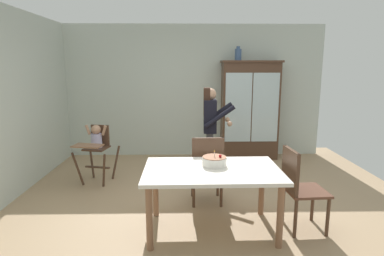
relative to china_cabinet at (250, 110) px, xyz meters
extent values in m
plane|color=tan|center=(-1.14, -2.37, -0.99)|extent=(6.24, 6.24, 0.00)
cube|color=beige|center=(-1.14, 0.26, 0.36)|extent=(5.32, 0.06, 2.70)
cube|color=#4C3323|center=(0.00, 0.00, -0.03)|extent=(1.13, 0.42, 1.94)
cube|color=#4C3323|center=(0.00, 0.00, 0.96)|extent=(1.19, 0.48, 0.04)
cube|color=silver|center=(-0.27, -0.21, 0.07)|extent=(0.51, 0.01, 1.36)
cube|color=silver|center=(0.27, -0.21, 0.07)|extent=(0.51, 0.01, 1.36)
cube|color=#4C3323|center=(0.00, 0.00, 0.07)|extent=(1.05, 0.36, 0.02)
cylinder|color=#3D567F|center=(-0.26, 0.00, 1.09)|extent=(0.13, 0.13, 0.22)
cylinder|color=#3D567F|center=(-0.26, 0.00, 1.23)|extent=(0.07, 0.07, 0.05)
cylinder|color=#4C3323|center=(-3.00, -1.56, -0.71)|extent=(0.16, 0.12, 0.56)
cylinder|color=#4C3323|center=(-2.56, -1.65, -0.71)|extent=(0.12, 0.16, 0.56)
cylinder|color=#4C3323|center=(-2.90, -1.13, -0.71)|extent=(0.12, 0.16, 0.56)
cylinder|color=#4C3323|center=(-2.47, -1.22, -0.71)|extent=(0.16, 0.12, 0.56)
cube|color=#4C3323|center=(-2.73, -1.39, -0.74)|extent=(0.42, 0.13, 0.02)
cube|color=#4C3323|center=(-2.73, -1.39, -0.42)|extent=(0.40, 0.40, 0.02)
cube|color=#4C3323|center=(-2.70, -1.24, -0.24)|extent=(0.31, 0.09, 0.34)
cube|color=brown|center=(-2.79, -1.66, -0.31)|extent=(0.48, 0.33, 0.02)
cylinder|color=#B2ADD1|center=(-2.73, -1.37, -0.30)|extent=(0.17, 0.17, 0.22)
sphere|color=tan|center=(-2.73, -1.37, -0.12)|extent=(0.15, 0.15, 0.15)
cylinder|color=tan|center=(-2.87, -1.34, -0.13)|extent=(0.10, 0.06, 0.17)
cylinder|color=tan|center=(-2.59, -1.40, -0.13)|extent=(0.10, 0.06, 0.17)
cylinder|color=#47474C|center=(-0.91, -1.40, -0.58)|extent=(0.11, 0.11, 0.82)
cylinder|color=#47474C|center=(-0.90, -1.23, -0.58)|extent=(0.11, 0.11, 0.82)
cube|color=black|center=(-0.91, -1.32, 0.09)|extent=(0.21, 0.37, 0.52)
cube|color=white|center=(-0.80, -1.32, 0.09)|extent=(0.01, 0.06, 0.49)
sphere|color=tan|center=(-0.91, -1.32, 0.44)|extent=(0.19, 0.19, 0.19)
cube|color=#382319|center=(-0.96, -1.32, 0.32)|extent=(0.11, 0.20, 0.44)
cylinder|color=black|center=(-0.77, -1.53, 0.10)|extent=(0.49, 0.09, 0.37)
sphere|color=tan|center=(-0.61, -1.53, -0.01)|extent=(0.08, 0.08, 0.08)
cylinder|color=black|center=(-0.76, -1.12, 0.10)|extent=(0.49, 0.09, 0.37)
sphere|color=tan|center=(-0.60, -1.13, -0.01)|extent=(0.08, 0.08, 0.08)
cube|color=silver|center=(-1.00, -2.98, -0.27)|extent=(1.53, 0.97, 0.04)
cylinder|color=brown|center=(-1.67, -3.37, -0.64)|extent=(0.07, 0.07, 0.70)
cylinder|color=brown|center=(-0.33, -3.36, -0.64)|extent=(0.07, 0.07, 0.70)
cylinder|color=brown|center=(-1.68, -2.60, -0.64)|extent=(0.07, 0.07, 0.70)
cylinder|color=brown|center=(-0.34, -2.59, -0.64)|extent=(0.07, 0.07, 0.70)
cylinder|color=white|center=(-0.97, -2.86, -0.20)|extent=(0.28, 0.28, 0.10)
cylinder|color=#935B3D|center=(-0.97, -2.86, -0.15)|extent=(0.27, 0.27, 0.01)
cylinder|color=#F2E5CC|center=(-0.97, -2.86, -0.12)|extent=(0.01, 0.01, 0.06)
cone|color=yellow|center=(-0.97, -2.86, -0.07)|extent=(0.02, 0.02, 0.02)
sphere|color=red|center=(-0.91, -2.90, -0.13)|extent=(0.04, 0.04, 0.04)
cylinder|color=#4C3323|center=(-0.83, -1.99, -0.77)|extent=(0.04, 0.04, 0.45)
cylinder|color=#4C3323|center=(-1.20, -2.00, -0.77)|extent=(0.04, 0.04, 0.45)
cylinder|color=#4C3323|center=(-0.82, -2.36, -0.77)|extent=(0.04, 0.04, 0.45)
cylinder|color=#4C3323|center=(-1.19, -2.37, -0.77)|extent=(0.04, 0.04, 0.45)
cube|color=brown|center=(-1.01, -2.18, -0.53)|extent=(0.45, 0.45, 0.03)
cube|color=#4C3323|center=(-1.01, -2.38, -0.27)|extent=(0.42, 0.05, 0.48)
cylinder|color=#4C3323|center=(-0.82, -2.38, -0.27)|extent=(0.03, 0.03, 0.48)
cylinder|color=#4C3323|center=(-1.20, -2.39, -0.27)|extent=(0.03, 0.03, 0.48)
cylinder|color=#4C3323|center=(0.27, -3.14, -0.77)|extent=(0.04, 0.04, 0.45)
cylinder|color=#4C3323|center=(0.25, -2.77, -0.77)|extent=(0.04, 0.04, 0.45)
cylinder|color=#4C3323|center=(-0.10, -3.16, -0.77)|extent=(0.04, 0.04, 0.45)
cylinder|color=#4C3323|center=(-0.12, -2.80, -0.77)|extent=(0.04, 0.04, 0.45)
cube|color=brown|center=(0.08, -2.97, -0.53)|extent=(0.47, 0.47, 0.03)
cube|color=#4C3323|center=(-0.12, -2.98, -0.27)|extent=(0.07, 0.42, 0.48)
cylinder|color=#4C3323|center=(-0.11, -3.17, -0.27)|extent=(0.03, 0.03, 0.48)
cylinder|color=#4C3323|center=(-0.14, -2.79, -0.27)|extent=(0.03, 0.03, 0.48)
camera|label=1|loc=(-1.30, -6.38, 0.88)|focal=29.79mm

